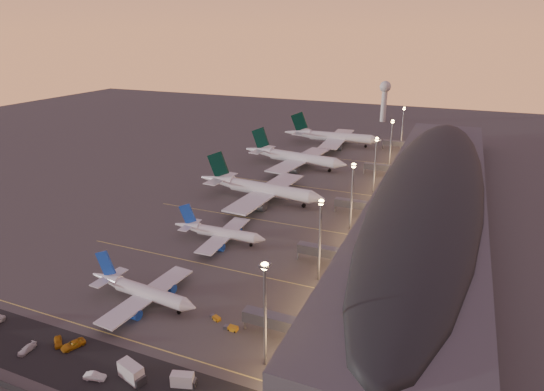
{
  "coord_description": "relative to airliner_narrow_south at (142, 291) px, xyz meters",
  "views": [
    {
      "loc": [
        69.48,
        -115.99,
        71.03
      ],
      "look_at": [
        2.0,
        45.0,
        7.0
      ],
      "focal_mm": 30.0,
      "sensor_mm": 36.0,
      "label": 1
    }
  ],
  "objects": [
    {
      "name": "ground",
      "position": [
        5.4,
        30.16,
        -3.36
      ],
      "size": [
        700.0,
        700.0,
        0.0
      ],
      "primitive_type": "plane",
      "color": "#43403E"
    },
    {
      "name": "service_lane",
      "position": [
        5.4,
        -25.84,
        -3.35
      ],
      "size": [
        260.0,
        16.0,
        0.01
      ],
      "color": "black",
      "rests_on": "ground"
    },
    {
      "name": "light_masts",
      "position": [
        41.4,
        95.16,
        14.2
      ],
      "size": [
        2.2,
        217.2,
        25.9
      ],
      "color": "slate",
      "rests_on": "ground"
    },
    {
      "name": "airliner_wide_mid",
      "position": [
        -7.08,
        140.82,
        1.73
      ],
      "size": [
        61.75,
        56.74,
        19.76
      ],
      "rotation": [
        0.0,
        0.0,
        -0.13
      ],
      "color": "silver",
      "rests_on": "ground"
    },
    {
      "name": "airliner_wide_near",
      "position": [
        -3.13,
        86.14,
        1.7
      ],
      "size": [
        61.46,
        56.14,
        19.66
      ],
      "rotation": [
        0.0,
        0.0,
        -0.08
      ],
      "color": "silver",
      "rests_on": "ground"
    },
    {
      "name": "baggage_tug_b",
      "position": [
        28.52,
        -1.69,
        -2.86
      ],
      "size": [
        3.71,
        1.73,
        1.09
      ],
      "rotation": [
        0.0,
        0.0,
        -0.03
      ],
      "color": "#C28013",
      "rests_on": "ground"
    },
    {
      "name": "service_van_e",
      "position": [
        9.39,
        -28.36,
        -2.58
      ],
      "size": [
        5.0,
        2.79,
        1.56
      ],
      "primitive_type": "imported",
      "rotation": [
        0.0,
        0.0,
        1.83
      ],
      "color": "silver",
      "rests_on": "ground"
    },
    {
      "name": "service_van_b",
      "position": [
        -7.13,
        -22.74,
        -2.61
      ],
      "size": [
        4.5,
        4.21,
        1.5
      ],
      "primitive_type": "imported",
      "rotation": [
        0.0,
        0.0,
        0.86
      ],
      "color": "#C28013",
      "rests_on": "ground"
    },
    {
      "name": "airliner_narrow_south",
      "position": [
        0.0,
        0.0,
        0.0
      ],
      "size": [
        36.4,
        32.6,
        13.0
      ],
      "rotation": [
        0.0,
        0.0,
        -0.08
      ],
      "color": "silver",
      "rests_on": "ground"
    },
    {
      "name": "catering_truck_a",
      "position": [
        16.91,
        -25.24,
        -1.59
      ],
      "size": [
        7.18,
        4.33,
        3.78
      ],
      "rotation": [
        0.0,
        0.0,
        -0.28
      ],
      "color": "silver",
      "rests_on": "ground"
    },
    {
      "name": "airliner_narrow_north",
      "position": [
        0.83,
        42.1,
        -0.07
      ],
      "size": [
        35.53,
        31.69,
        12.71
      ],
      "rotation": [
        0.0,
        0.0,
        0.04
      ],
      "color": "silver",
      "rests_on": "ground"
    },
    {
      "name": "service_van_c",
      "position": [
        -11.88,
        -27.47,
        -2.69
      ],
      "size": [
        2.07,
        4.7,
        1.34
      ],
      "primitive_type": "imported",
      "rotation": [
        0.0,
        0.0,
        0.04
      ],
      "color": "silver",
      "rests_on": "ground"
    },
    {
      "name": "lane_markings",
      "position": [
        5.4,
        70.16,
        -3.35
      ],
      "size": [
        90.0,
        180.36,
        0.0
      ],
      "color": "#D8C659",
      "rests_on": "ground"
    },
    {
      "name": "catering_truck_b",
      "position": [
        28.05,
        -22.41,
        -1.98
      ],
      "size": [
        5.6,
        3.45,
        2.95
      ],
      "rotation": [
        0.0,
        0.0,
        0.3
      ],
      "color": "silver",
      "rests_on": "ground"
    },
    {
      "name": "radar_tower",
      "position": [
        15.4,
        290.16,
        18.51
      ],
      "size": [
        9.0,
        9.0,
        32.5
      ],
      "color": "silver",
      "rests_on": "ground"
    },
    {
      "name": "baggage_tug_a",
      "position": [
        22.71,
        0.62,
        -2.92
      ],
      "size": [
        3.48,
        2.48,
        0.97
      ],
      "rotation": [
        0.0,
        0.0,
        -0.41
      ],
      "color": "#C28013",
      "rests_on": "ground"
    },
    {
      "name": "terminal_building",
      "position": [
        67.24,
        102.63,
        5.42
      ],
      "size": [
        56.35,
        255.0,
        17.46
      ],
      "color": "#4B4B50",
      "rests_on": "ground"
    },
    {
      "name": "airliner_wide_far",
      "position": [
        -1.38,
        196.89,
        1.92
      ],
      "size": [
        64.01,
        58.3,
        20.49
      ],
      "rotation": [
        0.0,
        0.0,
        0.05
      ],
      "color": "silver",
      "rests_on": "ground"
    },
    {
      "name": "service_van_d",
      "position": [
        -3.0,
        -22.18,
        -2.59
      ],
      "size": [
        4.58,
        6.11,
        1.54
      ],
      "primitive_type": "imported",
      "rotation": [
        0.0,
        0.0,
        -0.42
      ],
      "color": "#C28013",
      "rests_on": "ground"
    }
  ]
}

